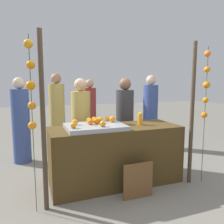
{
  "coord_description": "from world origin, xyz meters",
  "views": [
    {
      "loc": [
        -1.17,
        -2.99,
        1.49
      ],
      "look_at": [
        0.0,
        0.15,
        1.05
      ],
      "focal_mm": 35.51,
      "sensor_mm": 36.0,
      "label": 1
    }
  ],
  "objects_px": {
    "stall_counter": "(115,155)",
    "orange_0": "(100,120)",
    "juice_bottle": "(140,119)",
    "vendor_right": "(125,125)",
    "vendor_left": "(81,129)",
    "orange_1": "(112,119)",
    "chalkboard_sign": "(138,181)"
  },
  "relations": [
    {
      "from": "orange_0",
      "to": "vendor_left",
      "type": "bearing_deg",
      "value": 105.3
    },
    {
      "from": "juice_bottle",
      "to": "vendor_right",
      "type": "bearing_deg",
      "value": 87.95
    },
    {
      "from": "orange_1",
      "to": "vendor_right",
      "type": "bearing_deg",
      "value": 51.77
    },
    {
      "from": "orange_1",
      "to": "juice_bottle",
      "type": "relative_size",
      "value": 0.47
    },
    {
      "from": "orange_0",
      "to": "chalkboard_sign",
      "type": "xyz_separation_m",
      "value": [
        0.33,
        -0.59,
        -0.73
      ]
    },
    {
      "from": "orange_1",
      "to": "vendor_left",
      "type": "bearing_deg",
      "value": 123.34
    },
    {
      "from": "orange_0",
      "to": "vendor_left",
      "type": "xyz_separation_m",
      "value": [
        -0.15,
        0.56,
        -0.23
      ]
    },
    {
      "from": "stall_counter",
      "to": "juice_bottle",
      "type": "height_order",
      "value": "juice_bottle"
    },
    {
      "from": "juice_bottle",
      "to": "vendor_right",
      "type": "distance_m",
      "value": 0.67
    },
    {
      "from": "vendor_right",
      "to": "stall_counter",
      "type": "bearing_deg",
      "value": -123.75
    },
    {
      "from": "orange_0",
      "to": "chalkboard_sign",
      "type": "height_order",
      "value": "orange_0"
    },
    {
      "from": "vendor_left",
      "to": "orange_1",
      "type": "bearing_deg",
      "value": -56.66
    },
    {
      "from": "stall_counter",
      "to": "juice_bottle",
      "type": "relative_size",
      "value": 9.96
    },
    {
      "from": "stall_counter",
      "to": "orange_0",
      "type": "relative_size",
      "value": 20.94
    },
    {
      "from": "orange_0",
      "to": "orange_1",
      "type": "relative_size",
      "value": 1.01
    },
    {
      "from": "chalkboard_sign",
      "to": "vendor_right",
      "type": "relative_size",
      "value": 0.31
    },
    {
      "from": "orange_0",
      "to": "juice_bottle",
      "type": "xyz_separation_m",
      "value": [
        0.64,
        -0.03,
        -0.02
      ]
    },
    {
      "from": "juice_bottle",
      "to": "vendor_left",
      "type": "bearing_deg",
      "value": 143.16
    },
    {
      "from": "stall_counter",
      "to": "orange_0",
      "type": "bearing_deg",
      "value": 170.07
    },
    {
      "from": "juice_bottle",
      "to": "chalkboard_sign",
      "type": "distance_m",
      "value": 0.96
    },
    {
      "from": "juice_bottle",
      "to": "vendor_right",
      "type": "xyz_separation_m",
      "value": [
        0.02,
        0.64,
        -0.21
      ]
    },
    {
      "from": "stall_counter",
      "to": "chalkboard_sign",
      "type": "bearing_deg",
      "value": -79.9
    },
    {
      "from": "orange_1",
      "to": "chalkboard_sign",
      "type": "relative_size",
      "value": 0.19
    },
    {
      "from": "vendor_left",
      "to": "vendor_right",
      "type": "height_order",
      "value": "vendor_right"
    },
    {
      "from": "vendor_right",
      "to": "orange_1",
      "type": "bearing_deg",
      "value": -128.23
    },
    {
      "from": "orange_1",
      "to": "juice_bottle",
      "type": "height_order",
      "value": "juice_bottle"
    },
    {
      "from": "orange_0",
      "to": "vendor_right",
      "type": "xyz_separation_m",
      "value": [
        0.66,
        0.61,
        -0.22
      ]
    },
    {
      "from": "orange_0",
      "to": "chalkboard_sign",
      "type": "distance_m",
      "value": 0.99
    },
    {
      "from": "chalkboard_sign",
      "to": "vendor_left",
      "type": "height_order",
      "value": "vendor_left"
    },
    {
      "from": "stall_counter",
      "to": "orange_0",
      "type": "height_order",
      "value": "orange_0"
    },
    {
      "from": "stall_counter",
      "to": "chalkboard_sign",
      "type": "xyz_separation_m",
      "value": [
        0.1,
        -0.55,
        -0.2
      ]
    },
    {
      "from": "stall_counter",
      "to": "orange_0",
      "type": "xyz_separation_m",
      "value": [
        -0.23,
        0.04,
        0.53
      ]
    }
  ]
}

